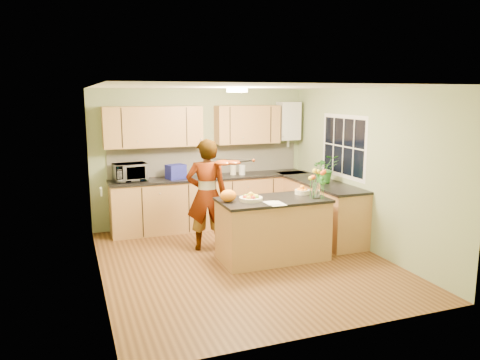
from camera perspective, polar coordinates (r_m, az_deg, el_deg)
name	(u,v)px	position (r m, az deg, el deg)	size (l,w,h in m)	color
floor	(244,262)	(6.92, 0.51, -9.91)	(4.50, 4.50, 0.00)	#503017
ceiling	(244,87)	(6.49, 0.55, 11.28)	(4.00, 4.50, 0.02)	white
wall_back	(201,157)	(8.70, -4.75, 2.76)	(4.00, 0.02, 2.50)	#92A475
wall_front	(327,215)	(4.60, 10.57, -4.24)	(4.00, 0.02, 2.50)	#92A475
wall_left	(97,187)	(6.18, -17.08, -0.79)	(0.02, 4.50, 2.50)	#92A475
wall_right	(364,169)	(7.53, 14.92, 1.25)	(0.02, 4.50, 2.50)	#92A475
back_counter	(212,201)	(8.59, -3.49, -2.62)	(3.64, 0.62, 0.94)	#A87243
right_counter	(318,208)	(8.22, 9.54, -3.33)	(0.62, 2.24, 0.94)	#A87243
splashback	(207,160)	(8.72, -4.08, 2.45)	(3.60, 0.02, 0.52)	beige
upper_cabinets	(194,126)	(8.44, -5.65, 6.60)	(3.20, 0.34, 0.70)	#A87243
boiler	(288,121)	(9.10, 5.91, 7.16)	(0.40, 0.30, 0.86)	silver
window_right	(343,146)	(7.98, 12.50, 4.03)	(0.01, 1.30, 1.05)	silver
light_switch	(101,192)	(5.58, -16.58, -1.40)	(0.02, 0.09, 0.09)	silver
ceiling_lamp	(237,90)	(6.77, -0.37, 10.91)	(0.30, 0.30, 0.07)	#FFEABF
peninsula_island	(273,229)	(6.91, 4.03, -5.97)	(1.59, 0.81, 0.91)	#A87243
fruit_dish	(251,197)	(6.65, 1.33, -2.13)	(0.34, 0.34, 0.12)	beige
orange_bowl	(302,190)	(7.16, 7.60, -1.27)	(0.23, 0.23, 0.13)	beige
flower_vase	(317,176)	(6.84, 9.31, 0.53)	(0.27, 0.27, 0.50)	silver
orange_bag	(228,196)	(6.58, -1.44, -1.92)	(0.23, 0.20, 0.17)	orange
papers	(276,203)	(6.49, 4.36, -2.86)	(0.22, 0.30, 0.01)	white
violinist	(207,195)	(7.24, -4.07, -1.83)	(0.64, 0.42, 1.74)	tan
violin	(223,163)	(6.99, -2.04, 2.12)	(0.63, 0.25, 0.13)	#501905
microwave	(130,172)	(8.20, -13.25, 0.93)	(0.55, 0.37, 0.30)	silver
blue_box	(176,172)	(8.28, -7.83, 1.01)	(0.31, 0.23, 0.25)	navy
kettle	(216,170)	(8.46, -2.93, 1.18)	(0.14, 0.14, 0.26)	#B3B4B8
jar_cream	(233,170)	(8.63, -0.84, 1.21)	(0.11, 0.11, 0.17)	beige
jar_white	(242,170)	(8.62, 0.26, 1.24)	(0.12, 0.12, 0.18)	silver
potted_plant	(325,169)	(7.93, 10.32, 1.36)	(0.43, 0.37, 0.48)	#2E7928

